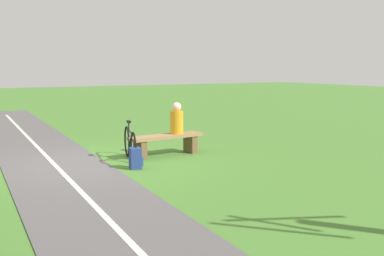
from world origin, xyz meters
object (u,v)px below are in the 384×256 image
person_seated (177,120)px  backpack (136,158)px  bench (166,141)px  bicycle (130,144)px

person_seated → backpack: 1.95m
bench → backpack: (1.22, 1.00, -0.14)m
backpack → bench: bearing=-140.8°
bench → bicycle: bearing=1.8°
bench → bicycle: (1.00, 0.13, 0.03)m
bench → person_seated: 0.59m
bicycle → backpack: 0.91m
bicycle → backpack: bicycle is taller
bench → bicycle: 1.01m
bench → backpack: size_ratio=4.34×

